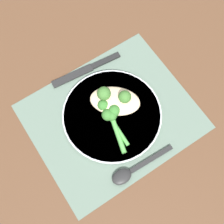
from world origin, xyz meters
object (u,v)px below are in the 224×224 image
at_px(broccoli_stalk_right, 106,109).
at_px(broccoli_stalk_left, 112,117).
at_px(chicken_fillet, 115,101).
at_px(spoon, 128,173).
at_px(knife, 87,69).
at_px(plate, 112,115).

bearing_deg(broccoli_stalk_right, broccoli_stalk_left, -87.23).
relative_size(chicken_fillet, broccoli_stalk_left, 1.21).
xyz_separation_m(broccoli_stalk_right, spoon, (-0.04, -0.15, -0.02)).
bearing_deg(broccoli_stalk_left, chicken_fillet, 62.17).
bearing_deg(broccoli_stalk_left, knife, 96.34).
bearing_deg(broccoli_stalk_left, plate, 73.99).
xyz_separation_m(chicken_fillet, spoon, (-0.07, -0.16, -0.02)).
bearing_deg(knife, broccoli_stalk_right, 174.76).
bearing_deg(chicken_fillet, spoon, -113.23).
xyz_separation_m(chicken_fillet, knife, (-0.00, 0.12, -0.02)).
bearing_deg(plate, broccoli_stalk_left, -121.24).
xyz_separation_m(knife, spoon, (-0.06, -0.28, 0.00)).
bearing_deg(spoon, knife, -10.11).
height_order(plate, chicken_fillet, chicken_fillet).
xyz_separation_m(broccoli_stalk_left, knife, (0.02, 0.15, -0.02)).
relative_size(knife, spoon, 1.19).
xyz_separation_m(chicken_fillet, broccoli_stalk_right, (-0.03, -0.00, -0.00)).
distance_m(knife, spoon, 0.29).
height_order(plate, knife, plate).
distance_m(chicken_fillet, spoon, 0.17).
xyz_separation_m(broccoli_stalk_right, knife, (0.02, 0.13, -0.02)).
distance_m(chicken_fillet, broccoli_stalk_right, 0.03).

